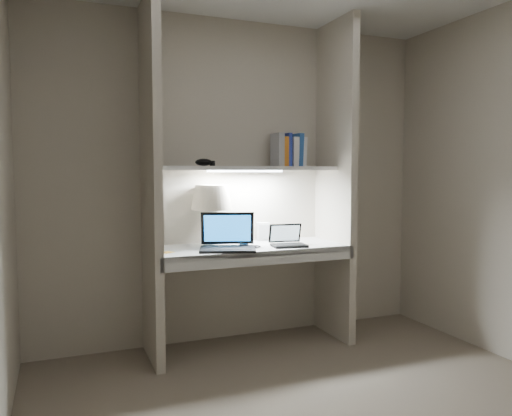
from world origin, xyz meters
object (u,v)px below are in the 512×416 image
table_lamp (212,204)px  book_row (288,151)px  laptop_main (228,241)px  speaker (263,231)px  laptop_netbook (288,241)px

table_lamp → book_row: 0.75m
laptop_main → speaker: bearing=55.8°
laptop_netbook → speaker: (-0.06, 0.34, 0.03)m
laptop_main → table_lamp: bearing=120.4°
table_lamp → speaker: bearing=10.3°
book_row → laptop_main: bearing=-160.7°
laptop_netbook → laptop_main: bearing=-175.6°
table_lamp → speaker: table_lamp is taller
laptop_main → laptop_netbook: (0.46, -0.03, -0.02)m
table_lamp → laptop_netbook: bearing=-26.6°
laptop_main → book_row: book_row is taller
laptop_main → speaker: (0.40, 0.31, 0.02)m
table_lamp → laptop_netbook: 0.63m
laptop_main → laptop_netbook: size_ratio=1.72×
laptop_netbook → book_row: 0.72m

